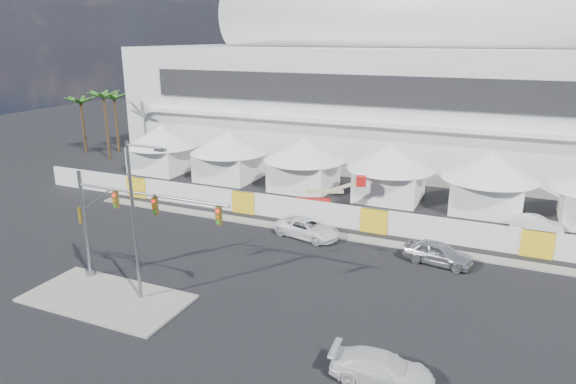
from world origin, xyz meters
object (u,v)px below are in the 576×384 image
at_px(pickup_curb, 308,228).
at_px(pickup_near, 382,368).
at_px(streetlight_median, 137,212).
at_px(traffic_mast, 114,222).
at_px(sedan_silver, 438,253).
at_px(lot_car_a, 537,224).
at_px(boom_lift, 319,202).

height_order(pickup_curb, pickup_near, pickup_curb).
relative_size(pickup_curb, streetlight_median, 0.55).
bearing_deg(streetlight_median, traffic_mast, 158.21).
bearing_deg(traffic_mast, sedan_silver, 31.81).
bearing_deg(sedan_silver, streetlight_median, 137.97).
height_order(pickup_curb, streetlight_median, streetlight_median).
bearing_deg(lot_car_a, traffic_mast, 130.59).
height_order(streetlight_median, boom_lift, streetlight_median).
bearing_deg(streetlight_median, sedan_silver, 39.06).
bearing_deg(sedan_silver, boom_lift, 66.71).
distance_m(traffic_mast, boom_lift, 20.18).
relative_size(lot_car_a, streetlight_median, 0.42).
distance_m(pickup_curb, boom_lift, 6.55).
bearing_deg(pickup_curb, pickup_near, -135.46).
xyz_separation_m(sedan_silver, pickup_curb, (-10.21, 0.94, -0.07)).
xyz_separation_m(lot_car_a, streetlight_median, (-21.95, -22.11, 5.04)).
bearing_deg(boom_lift, pickup_curb, -99.48).
xyz_separation_m(pickup_near, streetlight_median, (-15.00, 1.72, 5.00)).
distance_m(pickup_near, traffic_mast, 18.47).
height_order(lot_car_a, boom_lift, boom_lift).
relative_size(sedan_silver, pickup_near, 0.99).
distance_m(pickup_near, lot_car_a, 24.82).
bearing_deg(boom_lift, traffic_mast, -131.85).
bearing_deg(pickup_curb, streetlight_median, 170.60).
xyz_separation_m(pickup_curb, streetlight_median, (-5.26, -13.49, 4.96)).
xyz_separation_m(sedan_silver, lot_car_a, (6.48, 9.55, -0.15)).
height_order(pickup_curb, lot_car_a, pickup_curb).
bearing_deg(traffic_mast, streetlight_median, -21.79).
relative_size(traffic_mast, streetlight_median, 1.16).
bearing_deg(streetlight_median, pickup_near, -6.53).
bearing_deg(traffic_mast, boom_lift, 70.21).
distance_m(pickup_curb, lot_car_a, 18.78).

